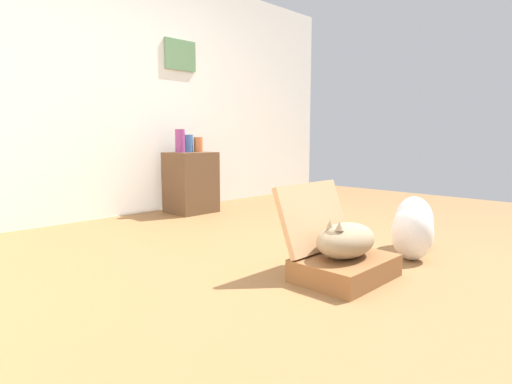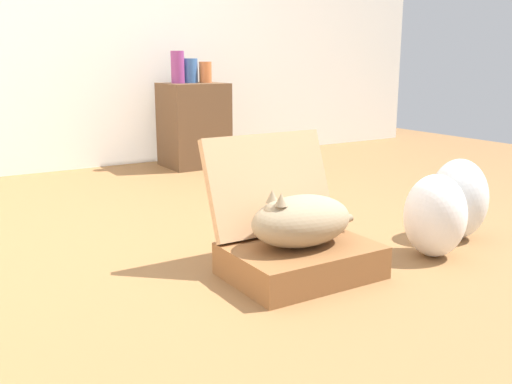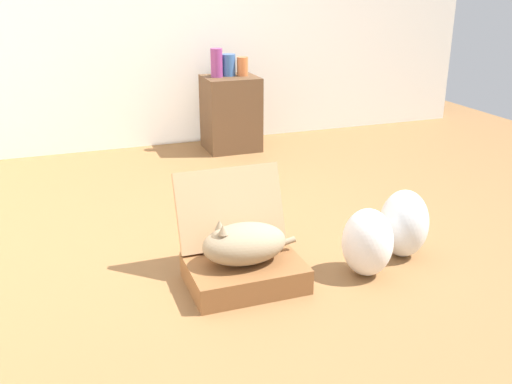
{
  "view_description": "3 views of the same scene",
  "coord_description": "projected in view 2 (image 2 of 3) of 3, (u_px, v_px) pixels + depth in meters",
  "views": [
    {
      "loc": [
        -2.1,
        -1.81,
        0.82
      ],
      "look_at": [
        -0.18,
        0.07,
        0.46
      ],
      "focal_mm": 29.39,
      "sensor_mm": 36.0,
      "label": 1
    },
    {
      "loc": [
        -1.36,
        -2.3,
        0.85
      ],
      "look_at": [
        -0.17,
        -0.38,
        0.33
      ],
      "focal_mm": 40.63,
      "sensor_mm": 36.0,
      "label": 2
    },
    {
      "loc": [
        -0.89,
        -3.0,
        1.47
      ],
      "look_at": [
        0.18,
        -0.03,
        0.29
      ],
      "focal_mm": 40.59,
      "sensor_mm": 36.0,
      "label": 3
    }
  ],
  "objects": [
    {
      "name": "suitcase_base",
      "position": [
        301.0,
        260.0,
        2.3
      ],
      "size": [
        0.57,
        0.42,
        0.13
      ],
      "primitive_type": "cube",
      "color": "brown",
      "rests_on": "ground"
    },
    {
      "name": "vase_round",
      "position": [
        190.0,
        71.0,
        4.51
      ],
      "size": [
        0.12,
        0.12,
        0.19
      ],
      "primitive_type": "cylinder",
      "color": "#38609E",
      "rests_on": "side_table"
    },
    {
      "name": "vase_short",
      "position": [
        205.0,
        72.0,
        4.54
      ],
      "size": [
        0.1,
        0.1,
        0.16
      ],
      "primitive_type": "cylinder",
      "color": "#CC6B38",
      "rests_on": "side_table"
    },
    {
      "name": "vase_tall",
      "position": [
        178.0,
        67.0,
        4.42
      ],
      "size": [
        0.1,
        0.1,
        0.24
      ],
      "primitive_type": "cylinder",
      "color": "#8C387A",
      "rests_on": "side_table"
    },
    {
      "name": "plastic_bag_white",
      "position": [
        435.0,
        216.0,
        2.51
      ],
      "size": [
        0.26,
        0.27,
        0.36
      ],
      "primitive_type": "ellipsoid",
      "color": "white",
      "rests_on": "ground"
    },
    {
      "name": "side_table",
      "position": [
        194.0,
        125.0,
        4.57
      ],
      "size": [
        0.46,
        0.43,
        0.65
      ],
      "primitive_type": "cube",
      "color": "brown",
      "rests_on": "ground"
    },
    {
      "name": "cat",
      "position": [
        300.0,
        220.0,
        2.26
      ],
      "size": [
        0.51,
        0.28,
        0.23
      ],
      "color": "#998466",
      "rests_on": "suitcase_base"
    },
    {
      "name": "suitcase_lid",
      "position": [
        269.0,
        184.0,
        2.43
      ],
      "size": [
        0.57,
        0.18,
        0.41
      ],
      "primitive_type": "cube",
      "rotation": [
        1.21,
        0.0,
        0.0
      ],
      "color": "tan",
      "rests_on": "suitcase_base"
    },
    {
      "name": "ground_plane",
      "position": [
        245.0,
        238.0,
        2.79
      ],
      "size": [
        7.68,
        7.68,
        0.0
      ],
      "primitive_type": "plane",
      "color": "olive",
      "rests_on": "ground"
    },
    {
      "name": "plastic_bag_clear",
      "position": [
        458.0,
        199.0,
        2.76
      ],
      "size": [
        0.26,
        0.28,
        0.38
      ],
      "primitive_type": "ellipsoid",
      "color": "silver",
      "rests_on": "ground"
    }
  ]
}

